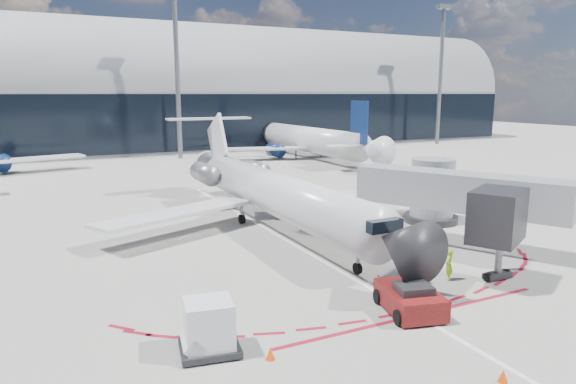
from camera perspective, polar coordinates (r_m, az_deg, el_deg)
name	(u,v)px	position (r m, az deg, el deg)	size (l,w,h in m)	color
ground	(297,246)	(32.80, 0.99, -6.07)	(260.00, 260.00, 0.00)	gray
apron_centerline	(283,239)	(34.52, -0.53, -5.20)	(0.25, 40.00, 0.01)	silver
apron_stop_bar	(417,315)	(23.81, 14.11, -13.14)	(14.00, 0.25, 0.01)	maroon
terminal_building	(125,100)	(93.97, -17.70, 9.74)	(150.00, 24.15, 24.00)	gray
jet_bridge	(451,195)	(35.30, 17.62, -0.34)	(10.03, 15.20, 4.90)	gray
light_mast_centre	(177,73)	(78.38, -12.21, 12.79)	(0.70, 0.70, 25.00)	slate
light_mast_east	(440,78)	(102.86, 16.57, 12.08)	(0.70, 0.70, 25.00)	slate
regional_jet	(270,191)	(37.31, -2.01, 0.16)	(25.50, 31.44, 7.87)	silver
pushback_tug	(410,299)	(23.85, 13.40, -11.47)	(2.97, 5.49, 1.40)	#550C0C
ramp_worker	(449,265)	(28.13, 17.44, -7.74)	(0.60, 0.40, 1.65)	#A0D616
uld_container	(209,327)	(19.93, -8.77, -14.65)	(2.47, 2.20, 2.06)	black
safety_cone_left	(270,353)	(19.63, -1.97, -17.48)	(0.35, 0.35, 0.49)	#F34605
safety_cone_right	(503,376)	(19.71, 22.78, -18.31)	(0.33, 0.33, 0.46)	#F34605
bg_airliner_1	(306,121)	(78.37, 1.98, 7.86)	(33.58, 35.55, 10.86)	silver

